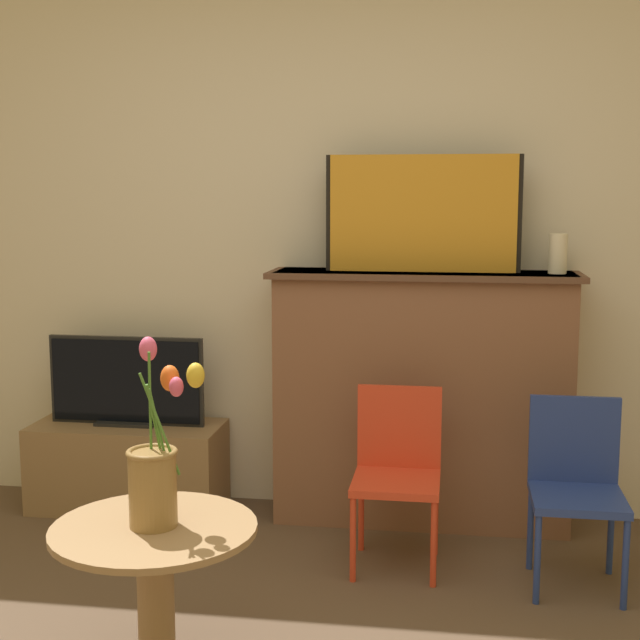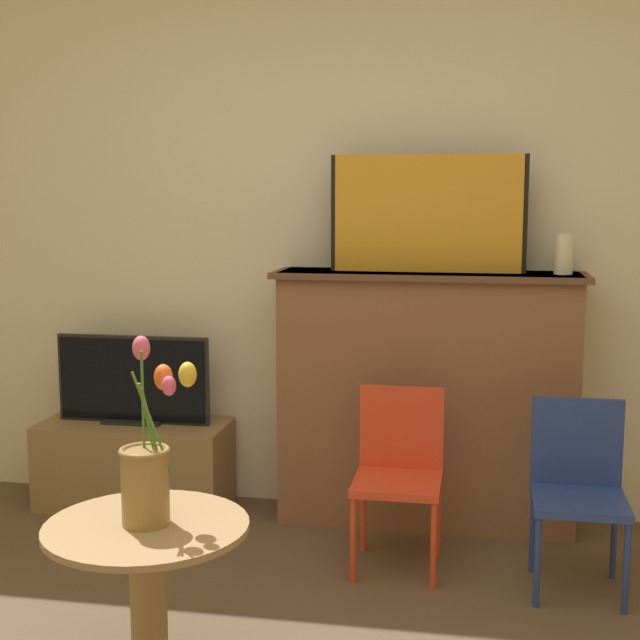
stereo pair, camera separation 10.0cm
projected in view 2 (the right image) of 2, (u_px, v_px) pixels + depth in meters
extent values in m
cube|color=beige|center=(348.00, 218.00, 4.06)|extent=(8.00, 0.06, 2.70)
cube|color=brown|center=(427.00, 399.00, 3.93)|extent=(1.29, 0.31, 1.12)
cube|color=brown|center=(429.00, 275.00, 3.84)|extent=(1.35, 0.35, 0.02)
cube|color=black|center=(428.00, 214.00, 3.82)|extent=(0.84, 0.02, 0.50)
cube|color=orange|center=(428.00, 214.00, 3.81)|extent=(0.80, 0.02, 0.50)
cylinder|color=silver|center=(564.00, 254.00, 3.73)|extent=(0.08, 0.08, 0.17)
cube|color=olive|center=(135.00, 464.00, 4.17)|extent=(0.88, 0.37, 0.40)
cube|color=black|center=(134.00, 421.00, 4.14)|extent=(0.28, 0.12, 0.02)
cube|color=black|center=(133.00, 379.00, 4.12)|extent=(0.73, 0.02, 0.41)
cube|color=black|center=(132.00, 380.00, 4.11)|extent=(0.70, 0.02, 0.38)
cylinder|color=red|center=(353.00, 540.00, 3.36)|extent=(0.02, 0.02, 0.33)
cylinder|color=red|center=(434.00, 546.00, 3.30)|extent=(0.02, 0.02, 0.33)
cylinder|color=red|center=(363.00, 512.00, 3.65)|extent=(0.02, 0.02, 0.33)
cylinder|color=red|center=(438.00, 517.00, 3.60)|extent=(0.02, 0.02, 0.33)
cube|color=red|center=(397.00, 483.00, 3.45)|extent=(0.34, 0.34, 0.03)
cube|color=red|center=(402.00, 427.00, 3.58)|extent=(0.34, 0.02, 0.33)
cylinder|color=navy|center=(537.00, 562.00, 3.15)|extent=(0.02, 0.02, 0.33)
cylinder|color=navy|center=(626.00, 569.00, 3.10)|extent=(0.02, 0.02, 0.33)
cylinder|color=navy|center=(533.00, 531.00, 3.45)|extent=(0.02, 0.02, 0.33)
cylinder|color=navy|center=(614.00, 536.00, 3.40)|extent=(0.02, 0.02, 0.33)
cube|color=navy|center=(579.00, 501.00, 3.25)|extent=(0.34, 0.34, 0.03)
cube|color=navy|center=(577.00, 441.00, 3.38)|extent=(0.34, 0.02, 0.33)
cylinder|color=#99754C|center=(149.00, 613.00, 2.59)|extent=(0.11, 0.11, 0.50)
cylinder|color=#99754C|center=(146.00, 527.00, 2.56)|extent=(0.59, 0.59, 0.02)
cylinder|color=olive|center=(145.00, 487.00, 2.54)|extent=(0.14, 0.14, 0.22)
torus|color=olive|center=(144.00, 451.00, 2.52)|extent=(0.15, 0.15, 0.02)
cylinder|color=#477A2D|center=(152.00, 431.00, 2.53)|extent=(0.05, 0.04, 0.26)
ellipsoid|color=#E0517A|center=(169.00, 386.00, 2.53)|extent=(0.04, 0.04, 0.06)
cylinder|color=#477A2D|center=(152.00, 423.00, 2.51)|extent=(0.11, 0.03, 0.30)
ellipsoid|color=gold|center=(188.00, 374.00, 2.50)|extent=(0.05, 0.05, 0.07)
cylinder|color=#477A2D|center=(143.00, 412.00, 2.53)|extent=(0.02, 0.04, 0.36)
ellipsoid|color=#E0517A|center=(141.00, 348.00, 2.54)|extent=(0.05, 0.05, 0.07)
cylinder|color=#477A2D|center=(148.00, 427.00, 2.54)|extent=(0.03, 0.09, 0.27)
ellipsoid|color=orange|center=(163.00, 377.00, 2.59)|extent=(0.05, 0.05, 0.08)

